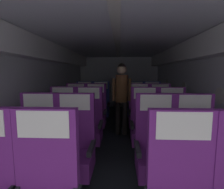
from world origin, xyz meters
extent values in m
cube|color=#23282D|center=(0.00, 3.76, -0.01)|extent=(3.48, 7.92, 0.02)
cube|color=silver|center=(-1.64, 3.76, 1.04)|extent=(0.08, 7.52, 2.09)
cube|color=silver|center=(1.64, 3.76, 1.04)|extent=(0.08, 7.52, 2.09)
cube|color=silver|center=(0.00, 3.76, 2.09)|extent=(3.36, 7.52, 0.06)
cube|color=silver|center=(0.00, 7.54, 1.04)|extent=(3.36, 0.06, 2.09)
cube|color=white|center=(-1.45, 3.76, 1.87)|extent=(0.29, 7.21, 0.36)
cube|color=white|center=(1.45, 3.76, 1.87)|extent=(0.29, 7.21, 0.36)
cube|color=white|center=(0.00, 3.76, 2.05)|extent=(0.12, 6.76, 0.02)
cylinder|color=white|center=(1.59, 3.01, 1.09)|extent=(0.01, 0.26, 0.26)
cylinder|color=white|center=(1.59, 4.51, 1.09)|extent=(0.01, 0.26, 0.26)
cylinder|color=white|center=(1.59, 6.01, 1.09)|extent=(0.01, 0.26, 0.26)
cube|color=#6B237A|center=(-0.49, 1.52, 0.82)|extent=(0.48, 0.09, 0.72)
cube|color=silver|center=(-0.49, 1.47, 1.07)|extent=(0.38, 0.01, 0.20)
cube|color=#6B237A|center=(0.50, 1.53, 0.82)|extent=(0.48, 0.09, 0.72)
cube|color=silver|center=(0.50, 1.48, 1.07)|extent=(0.38, 0.01, 0.20)
cube|color=#38383D|center=(-0.98, 2.27, 0.12)|extent=(0.17, 0.17, 0.23)
cube|color=#6B237A|center=(-0.98, 2.27, 0.35)|extent=(0.48, 0.47, 0.23)
cube|color=#6B237A|center=(-0.98, 2.46, 0.82)|extent=(0.48, 0.09, 0.72)
cube|color=#28282D|center=(-0.75, 2.27, 0.55)|extent=(0.05, 0.40, 0.06)
cube|color=#28282D|center=(-1.21, 2.27, 0.55)|extent=(0.05, 0.40, 0.06)
cube|color=silver|center=(-0.98, 2.42, 1.07)|extent=(0.38, 0.01, 0.20)
cube|color=#38383D|center=(-0.51, 2.25, 0.12)|extent=(0.17, 0.17, 0.23)
cube|color=#6B237A|center=(-0.51, 2.25, 0.35)|extent=(0.48, 0.47, 0.23)
cube|color=#6B237A|center=(-0.51, 2.45, 0.82)|extent=(0.48, 0.09, 0.72)
cube|color=#28282D|center=(-0.28, 2.25, 0.55)|extent=(0.05, 0.40, 0.06)
cube|color=#28282D|center=(-0.74, 2.25, 0.55)|extent=(0.05, 0.40, 0.06)
cube|color=silver|center=(-0.51, 2.40, 1.07)|extent=(0.38, 0.01, 0.20)
cube|color=#38383D|center=(0.97, 2.27, 0.12)|extent=(0.17, 0.17, 0.23)
cube|color=#6B237A|center=(0.97, 2.27, 0.35)|extent=(0.48, 0.47, 0.23)
cube|color=#6B237A|center=(0.97, 2.46, 0.82)|extent=(0.48, 0.09, 0.72)
cube|color=#28282D|center=(1.20, 2.27, 0.55)|extent=(0.05, 0.40, 0.06)
cube|color=#28282D|center=(0.74, 2.27, 0.55)|extent=(0.05, 0.40, 0.06)
cube|color=silver|center=(0.97, 2.42, 1.07)|extent=(0.38, 0.01, 0.20)
cube|color=#38383D|center=(0.50, 2.26, 0.12)|extent=(0.17, 0.17, 0.23)
cube|color=#6B237A|center=(0.50, 2.26, 0.35)|extent=(0.48, 0.47, 0.23)
cube|color=#6B237A|center=(0.50, 2.46, 0.82)|extent=(0.48, 0.09, 0.72)
cube|color=#28282D|center=(0.73, 2.26, 0.55)|extent=(0.05, 0.40, 0.06)
cube|color=#28282D|center=(0.27, 2.26, 0.55)|extent=(0.05, 0.40, 0.06)
cube|color=silver|center=(0.50, 2.41, 1.07)|extent=(0.38, 0.01, 0.20)
cube|color=#38383D|center=(-0.98, 3.22, 0.12)|extent=(0.17, 0.17, 0.23)
cube|color=#6B237A|center=(-0.98, 3.22, 0.35)|extent=(0.48, 0.47, 0.23)
cube|color=#6B237A|center=(-0.98, 3.41, 0.82)|extent=(0.48, 0.09, 0.72)
cube|color=#28282D|center=(-0.76, 3.22, 0.55)|extent=(0.05, 0.40, 0.06)
cube|color=#28282D|center=(-1.21, 3.22, 0.55)|extent=(0.05, 0.40, 0.06)
cube|color=silver|center=(-0.98, 3.37, 1.07)|extent=(0.38, 0.01, 0.20)
cube|color=#38383D|center=(-0.50, 3.21, 0.12)|extent=(0.17, 0.17, 0.23)
cube|color=#6B237A|center=(-0.50, 3.21, 0.35)|extent=(0.48, 0.47, 0.23)
cube|color=#6B237A|center=(-0.50, 3.40, 0.82)|extent=(0.48, 0.09, 0.72)
cube|color=#28282D|center=(-0.28, 3.21, 0.55)|extent=(0.05, 0.40, 0.06)
cube|color=#28282D|center=(-0.73, 3.21, 0.55)|extent=(0.05, 0.40, 0.06)
cube|color=silver|center=(-0.50, 3.36, 1.07)|extent=(0.38, 0.01, 0.20)
cube|color=#38383D|center=(0.97, 3.20, 0.12)|extent=(0.17, 0.17, 0.23)
cube|color=#6B237A|center=(0.97, 3.20, 0.35)|extent=(0.48, 0.47, 0.23)
cube|color=#6B237A|center=(0.97, 3.39, 0.82)|extent=(0.48, 0.09, 0.72)
cube|color=#28282D|center=(1.20, 3.20, 0.55)|extent=(0.05, 0.40, 0.06)
cube|color=#28282D|center=(0.74, 3.20, 0.55)|extent=(0.05, 0.40, 0.06)
cube|color=silver|center=(0.97, 3.35, 1.07)|extent=(0.38, 0.01, 0.20)
cube|color=#38383D|center=(0.49, 3.20, 0.12)|extent=(0.17, 0.17, 0.23)
cube|color=#6B237A|center=(0.49, 3.20, 0.35)|extent=(0.48, 0.47, 0.23)
cube|color=#6B237A|center=(0.49, 3.40, 0.82)|extent=(0.48, 0.09, 0.72)
cube|color=#28282D|center=(0.72, 3.20, 0.55)|extent=(0.05, 0.40, 0.06)
cube|color=#28282D|center=(0.27, 3.20, 0.55)|extent=(0.05, 0.40, 0.06)
cube|color=silver|center=(0.49, 3.35, 1.07)|extent=(0.38, 0.01, 0.20)
cube|color=#38383D|center=(-0.98, 4.17, 0.12)|extent=(0.17, 0.17, 0.23)
cube|color=#6B237A|center=(-0.98, 4.17, 0.35)|extent=(0.48, 0.47, 0.23)
cube|color=#6B237A|center=(-0.98, 4.37, 0.82)|extent=(0.48, 0.09, 0.72)
cube|color=#28282D|center=(-0.75, 4.17, 0.55)|extent=(0.05, 0.40, 0.06)
cube|color=#28282D|center=(-1.21, 4.17, 0.55)|extent=(0.05, 0.40, 0.06)
cube|color=silver|center=(-0.98, 4.32, 1.07)|extent=(0.38, 0.01, 0.20)
cube|color=#38383D|center=(-0.51, 4.14, 0.12)|extent=(0.17, 0.17, 0.23)
cube|color=#6B237A|center=(-0.51, 4.14, 0.35)|extent=(0.48, 0.47, 0.23)
cube|color=#6B237A|center=(-0.51, 4.34, 0.82)|extent=(0.48, 0.09, 0.72)
cube|color=#28282D|center=(-0.28, 4.14, 0.55)|extent=(0.05, 0.40, 0.06)
cube|color=#28282D|center=(-0.74, 4.14, 0.55)|extent=(0.05, 0.40, 0.06)
cube|color=silver|center=(-0.51, 4.29, 1.07)|extent=(0.38, 0.01, 0.20)
cube|color=#38383D|center=(0.98, 4.14, 0.12)|extent=(0.17, 0.17, 0.23)
cube|color=#6B237A|center=(0.98, 4.14, 0.35)|extent=(0.48, 0.47, 0.23)
cube|color=#6B237A|center=(0.98, 4.34, 0.82)|extent=(0.48, 0.09, 0.72)
cube|color=#28282D|center=(1.21, 4.14, 0.55)|extent=(0.05, 0.40, 0.06)
cube|color=#28282D|center=(0.75, 4.14, 0.55)|extent=(0.05, 0.40, 0.06)
cube|color=silver|center=(0.98, 4.29, 1.07)|extent=(0.38, 0.01, 0.20)
cube|color=#38383D|center=(0.51, 4.15, 0.12)|extent=(0.17, 0.17, 0.23)
cube|color=#6B237A|center=(0.51, 4.15, 0.35)|extent=(0.48, 0.47, 0.23)
cube|color=#6B237A|center=(0.51, 4.35, 0.82)|extent=(0.48, 0.09, 0.72)
cube|color=#28282D|center=(0.74, 4.15, 0.55)|extent=(0.05, 0.40, 0.06)
cube|color=#28282D|center=(0.28, 4.15, 0.55)|extent=(0.05, 0.40, 0.06)
cube|color=silver|center=(0.51, 4.30, 1.07)|extent=(0.38, 0.01, 0.20)
cube|color=#38383D|center=(-0.97, 5.11, 0.12)|extent=(0.17, 0.17, 0.23)
cube|color=navy|center=(-0.97, 5.11, 0.35)|extent=(0.48, 0.47, 0.23)
cube|color=navy|center=(-0.97, 5.30, 0.82)|extent=(0.48, 0.09, 0.72)
cube|color=#28282D|center=(-0.74, 5.11, 0.55)|extent=(0.05, 0.40, 0.06)
cube|color=#28282D|center=(-1.20, 5.11, 0.55)|extent=(0.05, 0.40, 0.06)
cube|color=silver|center=(-0.97, 5.26, 1.07)|extent=(0.38, 0.01, 0.20)
cube|color=#38383D|center=(-0.49, 5.09, 0.12)|extent=(0.17, 0.17, 0.23)
cube|color=navy|center=(-0.49, 5.09, 0.35)|extent=(0.48, 0.47, 0.23)
cube|color=navy|center=(-0.49, 5.28, 0.82)|extent=(0.48, 0.09, 0.72)
cube|color=#28282D|center=(-0.26, 5.09, 0.55)|extent=(0.05, 0.40, 0.06)
cube|color=#28282D|center=(-0.72, 5.09, 0.55)|extent=(0.05, 0.40, 0.06)
cube|color=silver|center=(-0.49, 5.24, 1.07)|extent=(0.38, 0.01, 0.20)
cube|color=#38383D|center=(0.97, 5.10, 0.12)|extent=(0.17, 0.17, 0.23)
cube|color=navy|center=(0.97, 5.10, 0.35)|extent=(0.48, 0.47, 0.23)
cube|color=navy|center=(0.97, 5.30, 0.82)|extent=(0.48, 0.09, 0.72)
cube|color=#28282D|center=(1.20, 5.10, 0.55)|extent=(0.05, 0.40, 0.06)
cube|color=#28282D|center=(0.75, 5.10, 0.55)|extent=(0.05, 0.40, 0.06)
cube|color=silver|center=(0.97, 5.25, 1.07)|extent=(0.38, 0.01, 0.20)
cube|color=#38383D|center=(0.51, 5.10, 0.12)|extent=(0.17, 0.17, 0.23)
cube|color=navy|center=(0.51, 5.10, 0.35)|extent=(0.48, 0.47, 0.23)
cube|color=navy|center=(0.51, 5.29, 0.82)|extent=(0.48, 0.09, 0.72)
cube|color=#28282D|center=(0.73, 5.10, 0.55)|extent=(0.05, 0.40, 0.06)
cube|color=#28282D|center=(0.28, 5.10, 0.55)|extent=(0.05, 0.40, 0.06)
cube|color=silver|center=(0.51, 5.24, 1.07)|extent=(0.38, 0.01, 0.20)
cylinder|color=black|center=(0.02, 4.20, 0.39)|extent=(0.11, 0.11, 0.78)
cylinder|color=black|center=(0.18, 4.20, 0.39)|extent=(0.11, 0.11, 0.78)
cylinder|color=brown|center=(0.10, 4.20, 1.08)|extent=(0.28, 0.28, 0.61)
cylinder|color=brown|center=(-0.08, 4.20, 1.05)|extent=(0.07, 0.07, 0.52)
cylinder|color=brown|center=(0.28, 4.20, 1.05)|extent=(0.07, 0.07, 0.52)
sphere|color=tan|center=(0.10, 4.20, 1.51)|extent=(0.22, 0.22, 0.22)
sphere|color=black|center=(0.10, 4.20, 1.55)|extent=(0.19, 0.19, 0.19)
camera|label=1|loc=(0.06, 0.29, 1.45)|focal=27.73mm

